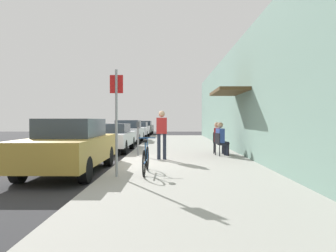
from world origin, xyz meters
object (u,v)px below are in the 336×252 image
parked_car_4 (144,127)px  parking_meter (138,136)px  seated_patron_1 (218,137)px  cafe_chair_1 (217,141)px  cafe_chair_0 (220,143)px  parked_car_0 (71,145)px  parked_car_1 (112,137)px  parked_car_3 (138,129)px  parked_car_2 (128,131)px  seated_patron_0 (222,138)px  pedestrian_standing (162,131)px  street_sign (116,114)px  bicycle_0 (146,160)px

parked_car_4 → parking_meter: size_ratio=3.33×
seated_patron_1 → parking_meter: bearing=-165.8°
parking_meter → cafe_chair_1: size_ratio=1.52×
parking_meter → cafe_chair_0: 3.19m
seated_patron_1 → parked_car_0: bearing=-139.4°
parked_car_1 → parked_car_3: 11.86m
parked_car_2 → seated_patron_1: parked_car_2 is taller
seated_patron_0 → parking_meter: bearing=-179.3°
parked_car_4 → parked_car_3: bearing=-90.0°
parked_car_1 → cafe_chair_0: parked_car_1 is taller
parked_car_2 → parked_car_4: bearing=90.0°
pedestrian_standing → cafe_chair_1: bearing=41.9°
street_sign → cafe_chair_0: 5.62m
cafe_chair_0 → parked_car_4: bearing=103.1°
bicycle_0 → seated_patron_1: (2.61, 4.83, 0.34)m
parked_car_3 → pedestrian_standing: bearing=-81.0°
parking_meter → bicycle_0: (0.63, -4.01, -0.41)m
parked_car_3 → cafe_chair_1: 14.60m
bicycle_0 → street_sign: bearing=-146.5°
bicycle_0 → cafe_chair_0: size_ratio=1.97×
parked_car_2 → cafe_chair_0: size_ratio=5.06×
parked_car_1 → parking_meter: parking_meter is taller
bicycle_0 → pedestrian_standing: 2.94m
street_sign → bicycle_0: 1.42m
parked_car_4 → pedestrian_standing: (2.50, -21.56, 0.38)m
parked_car_4 → pedestrian_standing: bearing=-83.4°
parked_car_2 → parked_car_1: bearing=-90.0°
parked_car_1 → street_sign: street_sign is taller
parking_meter → parked_car_1: bearing=119.1°
parked_car_1 → parked_car_4: bearing=90.0°
street_sign → parked_car_2: bearing=96.6°
bicycle_0 → seated_patron_1: bearing=61.6°
parked_car_0 → cafe_chair_1: (4.73, 4.12, -0.16)m
street_sign → parked_car_3: bearing=94.5°
parked_car_2 → parked_car_4: parked_car_2 is taller
cafe_chair_0 → pedestrian_standing: size_ratio=0.51×
parked_car_4 → seated_patron_0: (4.79, -20.36, 0.08)m
parked_car_2 → seated_patron_0: (4.79, -8.45, 0.06)m
parked_car_2 → pedestrian_standing: bearing=-75.5°
street_sign → cafe_chair_0: street_sign is taller
cafe_chair_1 → pedestrian_standing: bearing=-138.1°
parked_car_3 → bicycle_0: 18.79m
parked_car_1 → parked_car_4: parked_car_4 is taller
parked_car_2 → cafe_chair_0: 9.70m
parked_car_0 → parking_meter: bearing=64.7°
parked_car_0 → parked_car_4: size_ratio=1.00×
parked_car_0 → street_sign: 2.09m
parked_car_2 → parked_car_3: size_ratio=1.00×
parking_meter → bicycle_0: parking_meter is taller
parked_car_1 → cafe_chair_1: (4.73, -1.95, -0.08)m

